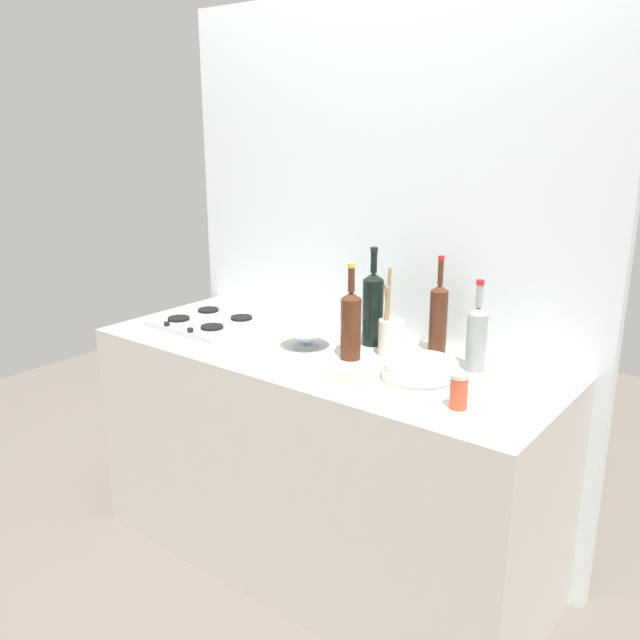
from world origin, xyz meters
name	(u,v)px	position (x,y,z in m)	size (l,w,h in m)	color
ground_plane	(320,558)	(0.00, 0.00, 0.00)	(6.00, 6.00, 0.00)	#6B6056
counter_block	(320,459)	(0.00, 0.00, 0.45)	(1.80, 0.70, 0.90)	beige
backsplash_panel	(377,280)	(0.00, 0.38, 1.10)	(1.90, 0.06, 2.20)	silver
stovetop_hob	(210,322)	(-0.57, -0.01, 0.91)	(0.40, 0.38, 0.04)	#B2B2B7
plate_stack	(420,371)	(0.44, -0.03, 0.93)	(0.25, 0.26, 0.06)	white
wine_bottle_leftmost	(477,337)	(0.55, 0.16, 1.02)	(0.07, 0.07, 0.32)	gray
wine_bottle_mid_left	(438,317)	(0.35, 0.25, 1.04)	(0.07, 0.07, 0.36)	#472314
wine_bottle_mid_right	(351,324)	(0.14, 0.00, 1.03)	(0.07, 0.07, 0.35)	#472314
wine_bottle_rightmost	(373,307)	(0.11, 0.18, 1.05)	(0.08, 0.08, 0.38)	black
mixing_bowl	(306,338)	(-0.07, 0.01, 0.94)	(0.19, 0.19, 0.06)	silver
butter_dish	(348,376)	(0.27, -0.20, 0.93)	(0.14, 0.08, 0.05)	silver
utensil_crock	(391,336)	(0.23, 0.12, 0.97)	(0.09, 0.09, 0.32)	silver
condiment_jar_front	(459,391)	(0.65, -0.16, 0.95)	(0.06, 0.06, 0.11)	#C64C2D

